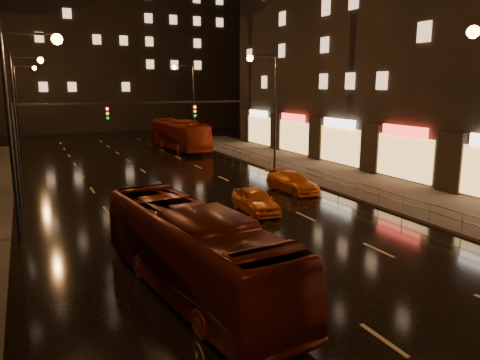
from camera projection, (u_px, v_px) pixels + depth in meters
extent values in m
plane|color=black|center=(169.00, 189.00, 33.15)|extent=(140.00, 140.00, 0.00)
cube|color=#38332D|center=(367.00, 185.00, 34.21)|extent=(7.00, 70.00, 0.15)
cube|color=black|center=(101.00, 19.00, 77.50)|extent=(44.00, 16.00, 36.00)
cylinder|color=black|center=(16.00, 154.00, 28.60)|extent=(0.22, 0.22, 6.20)
cube|color=black|center=(137.00, 103.00, 31.12)|extent=(15.20, 0.14, 0.14)
cube|color=black|center=(107.00, 113.00, 30.43)|extent=(0.32, 0.18, 0.95)
cube|color=black|center=(194.00, 111.00, 32.88)|extent=(0.32, 0.18, 0.95)
sphere|color=#FF1E19|center=(107.00, 109.00, 30.26)|extent=(0.18, 0.18, 0.18)
sphere|color=orange|center=(473.00, 32.00, 18.26)|extent=(0.50, 0.50, 0.50)
cylinder|color=#99999E|center=(194.00, 139.00, 58.56)|extent=(0.04, 0.04, 1.00)
cube|color=#99999E|center=(307.00, 168.00, 35.33)|extent=(0.05, 56.00, 0.05)
cube|color=#99999E|center=(307.00, 173.00, 35.41)|extent=(0.05, 56.00, 0.05)
imported|color=#5C190D|center=(192.00, 251.00, 16.39)|extent=(3.96, 11.43, 3.12)
imported|color=maroon|center=(180.00, 135.00, 53.36)|extent=(3.51, 12.31, 3.39)
imported|color=orange|center=(255.00, 200.00, 27.04)|extent=(1.89, 4.28, 1.43)
imported|color=orange|center=(292.00, 182.00, 32.32)|extent=(2.35, 4.80, 1.35)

